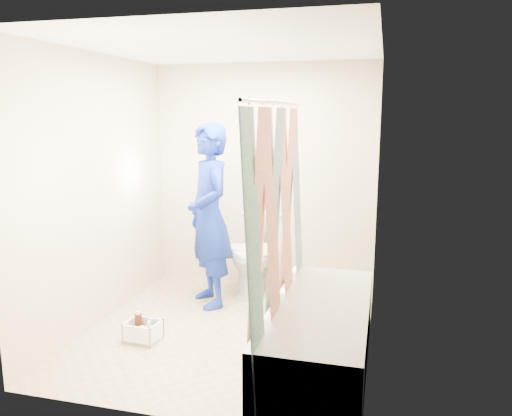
% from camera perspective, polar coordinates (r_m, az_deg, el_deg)
% --- Properties ---
extents(floor, '(2.60, 2.60, 0.00)m').
position_cam_1_polar(floor, '(4.51, -3.18, -13.87)').
color(floor, tan).
rests_on(floor, ground).
extents(ceiling, '(2.40, 2.60, 0.02)m').
position_cam_1_polar(ceiling, '(4.13, -3.54, 18.01)').
color(ceiling, white).
rests_on(ceiling, wall_back).
extents(wall_back, '(2.40, 0.02, 2.40)m').
position_cam_1_polar(wall_back, '(5.39, 0.87, 3.56)').
color(wall_back, '#B5A98B').
rests_on(wall_back, ground).
extents(wall_front, '(2.40, 0.02, 2.40)m').
position_cam_1_polar(wall_front, '(2.97, -11.03, -2.70)').
color(wall_front, '#B5A98B').
rests_on(wall_front, ground).
extents(wall_left, '(0.02, 2.60, 2.40)m').
position_cam_1_polar(wall_left, '(4.66, -17.56, 1.89)').
color(wall_left, '#B5A98B').
rests_on(wall_left, ground).
extents(wall_right, '(0.02, 2.60, 2.40)m').
position_cam_1_polar(wall_right, '(3.96, 13.43, 0.60)').
color(wall_right, '#B5A98B').
rests_on(wall_right, ground).
extents(bathtub, '(0.70, 1.75, 0.50)m').
position_cam_1_polar(bathtub, '(3.85, 7.29, -14.05)').
color(bathtub, white).
rests_on(bathtub, ground).
extents(curtain_rod, '(0.02, 1.90, 0.02)m').
position_cam_1_polar(curtain_rod, '(3.55, 2.56, 11.90)').
color(curtain_rod, silver).
rests_on(curtain_rod, wall_back).
extents(shower_curtain, '(0.06, 1.75, 1.80)m').
position_cam_1_polar(shower_curtain, '(3.65, 2.43, -2.84)').
color(shower_curtain, white).
rests_on(shower_curtain, curtain_rod).
extents(toilet, '(0.47, 0.82, 0.83)m').
position_cam_1_polar(toilet, '(5.34, -0.01, -5.12)').
color(toilet, white).
rests_on(toilet, ground).
extents(tank_lid, '(0.51, 0.23, 0.04)m').
position_cam_1_polar(tank_lid, '(5.19, -0.40, -4.74)').
color(tank_lid, white).
rests_on(tank_lid, toilet).
extents(tank_internals, '(0.20, 0.07, 0.27)m').
position_cam_1_polar(tank_internals, '(5.46, 0.11, -0.38)').
color(tank_internals, black).
rests_on(tank_internals, toilet).
extents(plumber, '(0.74, 0.78, 1.79)m').
position_cam_1_polar(plumber, '(4.87, -5.38, -0.91)').
color(plumber, '#0F319F').
rests_on(plumber, ground).
extents(cleaning_caddy, '(0.29, 0.24, 0.21)m').
position_cam_1_polar(cleaning_caddy, '(4.40, -12.69, -13.66)').
color(cleaning_caddy, white).
rests_on(cleaning_caddy, ground).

